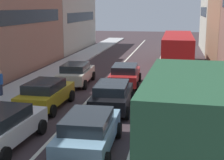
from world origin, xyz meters
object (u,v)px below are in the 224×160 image
at_px(sedan_left_lane_third, 46,94).
at_px(bus_mid_queue_primary, 178,47).
at_px(hatchback_centre_lane_third, 112,95).
at_px(pedestrian_near_kerb, 0,82).
at_px(wagon_left_lane_second, 2,127).
at_px(coupe_centre_lane_fourth, 125,75).
at_px(sedan_centre_lane_second, 89,131).
at_px(sedan_right_lane_behind_truck, 174,100).
at_px(removalist_box_truck, 190,123).
at_px(sedan_left_lane_fourth, 76,73).

bearing_deg(sedan_left_lane_third, bus_mid_queue_primary, -24.99).
xyz_separation_m(hatchback_centre_lane_third, pedestrian_near_kerb, (-7.03, 1.26, 0.15)).
bearing_deg(hatchback_centre_lane_third, bus_mid_queue_primary, -16.13).
relative_size(wagon_left_lane_second, pedestrian_near_kerb, 2.65).
bearing_deg(pedestrian_near_kerb, coupe_centre_lane_fourth, -159.37).
height_order(sedan_centre_lane_second, sedan_left_lane_third, same).
distance_m(bus_mid_queue_primary, pedestrian_near_kerb, 16.39).
relative_size(coupe_centre_lane_fourth, sedan_right_lane_behind_truck, 0.99).
xyz_separation_m(sedan_left_lane_third, coupe_centre_lane_fourth, (3.41, 5.85, 0.00)).
height_order(hatchback_centre_lane_third, pedestrian_near_kerb, pedestrian_near_kerb).
relative_size(sedan_left_lane_third, bus_mid_queue_primary, 0.41).
relative_size(hatchback_centre_lane_third, bus_mid_queue_primary, 0.42).
bearing_deg(bus_mid_queue_primary, pedestrian_near_kerb, 140.71).
relative_size(removalist_box_truck, sedan_left_lane_third, 1.80).
xyz_separation_m(sedan_left_lane_third, bus_mid_queue_primary, (6.92, 14.20, 0.96)).
bearing_deg(removalist_box_truck, sedan_right_lane_behind_truck, 6.27).
height_order(removalist_box_truck, coupe_centre_lane_fourth, removalist_box_truck).
distance_m(wagon_left_lane_second, pedestrian_near_kerb, 7.62).
relative_size(sedan_right_lane_behind_truck, bus_mid_queue_primary, 0.42).
relative_size(removalist_box_truck, coupe_centre_lane_fourth, 1.77).
bearing_deg(coupe_centre_lane_fourth, hatchback_centre_lane_third, 178.54).
height_order(sedan_centre_lane_second, coupe_centre_lane_fourth, same).
bearing_deg(pedestrian_near_kerb, removalist_box_truck, 130.82).
relative_size(sedan_centre_lane_second, wagon_left_lane_second, 0.99).
xyz_separation_m(sedan_left_lane_fourth, bus_mid_queue_primary, (6.95, 8.45, 0.96)).
bearing_deg(pedestrian_near_kerb, hatchback_centre_lane_third, 158.40).
xyz_separation_m(sedan_left_lane_fourth, sedan_right_lane_behind_truck, (6.77, -5.74, 0.00)).
distance_m(removalist_box_truck, pedestrian_near_kerb, 13.57).
xyz_separation_m(removalist_box_truck, hatchback_centre_lane_third, (-3.67, 7.02, -1.18)).
relative_size(sedan_left_lane_fourth, sedan_right_lane_behind_truck, 0.99).
distance_m(sedan_left_lane_third, sedan_left_lane_fourth, 5.74).
bearing_deg(removalist_box_truck, coupe_centre_lane_fourth, 18.99).
bearing_deg(removalist_box_truck, sedan_centre_lane_second, 65.69).
bearing_deg(pedestrian_near_kerb, sedan_centre_lane_second, 126.14).
height_order(wagon_left_lane_second, hatchback_centre_lane_third, same).
height_order(sedan_left_lane_fourth, bus_mid_queue_primary, bus_mid_queue_primary).
distance_m(sedan_centre_lane_second, sedan_left_lane_third, 6.16).
relative_size(coupe_centre_lane_fourth, bus_mid_queue_primary, 0.42).
bearing_deg(hatchback_centre_lane_third, removalist_box_truck, -154.98).
bearing_deg(wagon_left_lane_second, coupe_centre_lane_fourth, -13.00).
height_order(sedan_centre_lane_second, bus_mid_queue_primary, bus_mid_queue_primary).
relative_size(coupe_centre_lane_fourth, sedan_left_lane_fourth, 1.00).
bearing_deg(sedan_left_lane_fourth, sedan_right_lane_behind_truck, -133.13).
xyz_separation_m(hatchback_centre_lane_third, sedan_right_lane_behind_truck, (3.18, -0.28, 0.00)).
height_order(hatchback_centre_lane_third, sedan_right_lane_behind_truck, same).
height_order(removalist_box_truck, hatchback_centre_lane_third, removalist_box_truck).
relative_size(removalist_box_truck, sedan_right_lane_behind_truck, 1.76).
relative_size(bus_mid_queue_primary, pedestrian_near_kerb, 6.33).
distance_m(wagon_left_lane_second, hatchback_centre_lane_third, 6.34).
bearing_deg(coupe_centre_lane_fourth, sedan_centre_lane_second, 178.24).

